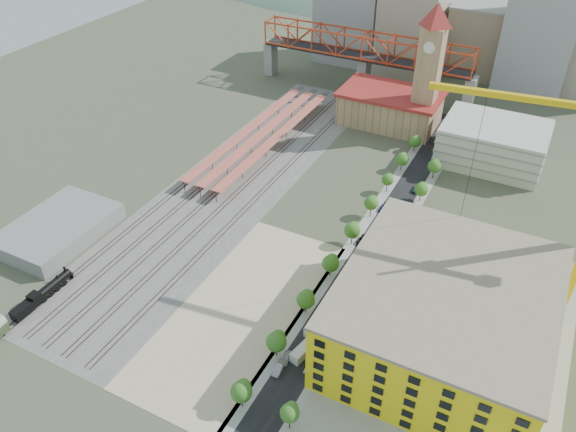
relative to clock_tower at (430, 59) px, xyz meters
The scene contains 31 objects.
ground 85.36m from the clock_tower, 95.71° to the right, with size 400.00×400.00×0.00m, color #474C38.
ballast_strip 81.63m from the clock_tower, 125.15° to the right, with size 36.00×165.00×0.06m, color #605E59.
dirt_lot 115.74m from the clock_tower, 96.14° to the right, with size 28.00×67.00×0.06m, color tan.
street_asphalt 71.48m from the clock_tower, 82.98° to the right, with size 12.00×170.00×0.06m, color black.
sidewalk_west 71.08m from the clock_tower, 87.80° to the right, with size 3.00×170.00×0.04m, color gray.
sidewalk_east 72.31m from the clock_tower, 78.27° to the right, with size 3.00×170.00×0.04m, color gray.
construction_pad 110.41m from the clock_tower, 69.69° to the right, with size 50.00×90.00×0.06m, color gray.
rail_tracks 82.57m from the clock_tower, 126.24° to the right, with size 26.56×160.00×0.18m.
platform_canopies 65.08m from the clock_tower, 144.47° to the right, with size 16.00×80.00×4.12m.
station_hall 25.65m from the clock_tower, behind, with size 38.00×24.00×13.10m.
clock_tower is the anchor object (origin of this frame).
parking_garage 36.81m from the clock_tower, 19.64° to the right, with size 34.00×26.00×14.00m, color silver.
truss_bridge 42.56m from the clock_tower, 142.85° to the left, with size 94.00×9.60×25.60m.
construction_building 107.36m from the clock_tower, 71.22° to the right, with size 44.60×50.60×18.80m.
warehouse 135.13m from the clock_tower, 123.93° to the right, with size 22.00×32.00×5.00m, color gray.
street_trees 80.70m from the clock_tower, 83.91° to the right, with size 15.40×124.40×8.00m.
skyline 62.60m from the clock_tower, 90.49° to the left, with size 133.00×46.00×60.00m.
distant_hills 213.32m from the clock_tower, 78.30° to the left, with size 647.00×264.00×227.00m.
locomotive 145.31m from the clock_tower, 113.96° to the right, with size 2.53×19.53×4.88m.
site_trailer_a 119.47m from the clock_tower, 86.05° to the right, with size 2.43×9.24×2.53m, color silver.
site_trailer_b 111.37m from the clock_tower, 85.75° to the right, with size 2.65×10.05×2.75m, color silver.
site_trailer_c 98.41m from the clock_tower, 85.15° to the right, with size 2.67×10.15×2.78m, color silver.
site_trailer_d 93.03m from the clock_tower, 84.84° to the right, with size 2.67×10.14×2.77m, color silver.
car_0 123.59m from the clock_tower, 87.62° to the right, with size 1.72×4.28×1.46m, color #BCBCBC.
car_1 126.63m from the clock_tower, 87.68° to the right, with size 1.70×4.88×1.61m, color gray.
car_2 78.14m from the clock_tower, 86.07° to the right, with size 2.35×5.10×1.42m, color black.
car_3 61.84m from the clock_tower, 84.80° to the right, with size 1.99×4.90×1.42m, color navy.
car_4 123.58m from the clock_tower, 84.76° to the right, with size 1.83×4.54×1.55m, color silver.
car_5 100.21m from the clock_tower, 83.44° to the right, with size 1.46×4.20×1.38m, color #9D9CA2.
car_6 75.83m from the clock_tower, 81.02° to the right, with size 2.29×4.98×1.38m, color black.
car_7 49.97m from the clock_tower, 74.59° to the right, with size 2.02×4.98×1.44m, color navy.
Camera 1 is at (51.15, -113.41, 100.45)m, focal length 35.00 mm.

